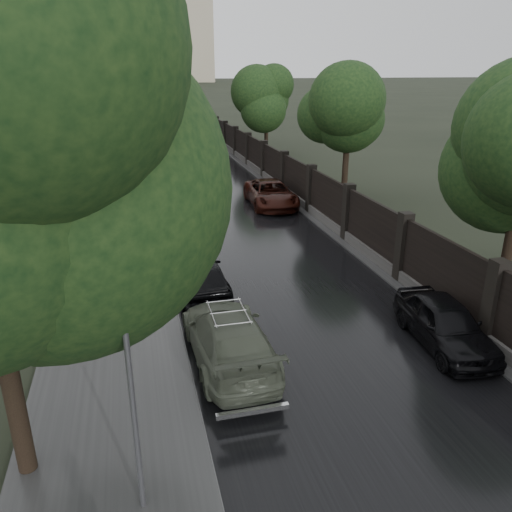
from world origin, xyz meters
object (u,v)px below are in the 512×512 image
at_px(car_right_near, 445,323).
at_px(car_right_far, 271,194).
at_px(tree_left_far, 79,107).
at_px(tree_right_b, 348,118).
at_px(volga_sedan, 229,337).
at_px(tree_right_c, 266,100).
at_px(traffic_light, 143,162).
at_px(hatchback_left, 200,275).
at_px(lamp_post, 131,390).

xyz_separation_m(car_right_near, car_right_far, (-0.60, 16.45, 0.04)).
bearing_deg(tree_left_far, tree_right_b, -27.30).
relative_size(volga_sedan, car_right_far, 0.94).
bearing_deg(tree_right_c, volga_sedan, -107.01).
height_order(traffic_light, car_right_far, traffic_light).
xyz_separation_m(tree_right_c, traffic_light, (-11.80, -15.01, -2.55)).
relative_size(tree_right_b, hatchback_left, 1.61).
xyz_separation_m(tree_left_far, lamp_post, (2.60, -28.50, -2.57)).
xyz_separation_m(tree_left_far, car_right_near, (11.40, -24.61, -4.54)).
distance_m(hatchback_left, car_right_near, 8.31).
bearing_deg(volga_sedan, tree_right_c, -108.71).
xyz_separation_m(tree_left_far, traffic_light, (3.70, -5.01, -2.84)).
height_order(car_right_near, car_right_far, car_right_far).
bearing_deg(lamp_post, hatchback_left, 75.45).
relative_size(tree_right_b, lamp_post, 1.37).
bearing_deg(traffic_light, lamp_post, -92.68).
xyz_separation_m(traffic_light, car_right_near, (7.70, -19.60, -1.70)).
bearing_deg(hatchback_left, traffic_light, -86.81).
bearing_deg(tree_left_far, hatchback_left, -75.54).
bearing_deg(car_right_near, tree_right_c, 88.00).
relative_size(tree_right_c, lamp_post, 1.37).
bearing_deg(hatchback_left, volga_sedan, 89.90).
bearing_deg(car_right_far, volga_sedan, -107.17).
xyz_separation_m(volga_sedan, hatchback_left, (-0.15, 4.57, 0.01)).
height_order(tree_right_c, hatchback_left, tree_right_c).
bearing_deg(tree_right_c, car_right_near, -96.76).
height_order(tree_right_c, car_right_near, tree_right_c).
height_order(hatchback_left, car_right_far, car_right_far).
bearing_deg(car_right_far, car_right_near, -85.27).
height_order(tree_right_b, hatchback_left, tree_right_b).
relative_size(tree_right_b, volga_sedan, 1.39).
distance_m(traffic_light, car_right_near, 21.13).
distance_m(tree_left_far, tree_right_c, 18.45).
bearing_deg(lamp_post, traffic_light, 87.32).
xyz_separation_m(tree_right_c, car_right_near, (-4.10, -34.61, -4.25)).
distance_m(volga_sedan, car_right_far, 16.73).
bearing_deg(tree_right_c, tree_left_far, -147.17).
bearing_deg(traffic_light, car_right_near, -68.55).
bearing_deg(car_right_near, tree_right_b, 80.89).
height_order(tree_left_far, car_right_far, tree_left_far).
relative_size(lamp_post, car_right_far, 0.95).
bearing_deg(tree_right_b, hatchback_left, -132.89).
bearing_deg(traffic_light, hatchback_left, -84.88).
height_order(tree_right_c, car_right_far, tree_right_c).
xyz_separation_m(volga_sedan, car_right_near, (6.27, -0.71, -0.03)).
bearing_deg(tree_left_far, lamp_post, -84.79).
bearing_deg(tree_right_b, car_right_near, -103.87).
bearing_deg(volga_sedan, car_right_far, -111.50).
bearing_deg(tree_left_far, tree_right_c, 32.83).
relative_size(lamp_post, traffic_light, 1.28).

